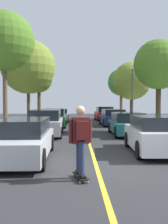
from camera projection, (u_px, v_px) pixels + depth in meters
The scene contains 19 objects.
ground at pixel (98, 170), 7.66m from camera, with size 80.00×80.00×0.00m, color #2D2D30.
center_line at pixel (90, 147), 11.66m from camera, with size 0.12×39.20×0.01m, color gold.
parked_car_left_nearest at pixel (23, 139), 9.22m from camera, with size 1.87×4.67×1.34m.
parked_car_left_near at pixel (46, 123), 15.85m from camera, with size 2.06×4.58×1.49m.
parked_car_left_far at pixel (54, 118), 21.71m from camera, with size 2.02×4.61×1.44m.
parked_car_left_farthest at pixel (59, 115), 28.23m from camera, with size 2.06×4.50×1.28m.
parked_car_right_nearest at pixel (155, 134), 10.38m from camera, with size 2.00×4.14×1.40m.
parked_car_right_near at pixel (127, 124), 16.03m from camera, with size 1.93×4.29×1.32m.
parked_car_right_far at pixel (113, 118), 22.61m from camera, with size 2.01×4.16×1.36m.
parked_car_right_farthest at pixel (104, 114), 29.35m from camera, with size 1.98×4.24×1.48m.
street_tree_left_nearest at pixel (5, 42), 15.35m from camera, with size 3.34×3.34×6.87m.
street_tree_left_near at pixel (28, 67), 22.81m from camera, with size 4.53×4.53×7.02m.
street_tree_left_far at pixel (39, 79), 29.27m from camera, with size 2.93×2.93×5.78m.
street_tree_right_nearest at pixel (159, 65), 17.39m from camera, with size 3.17×3.17×5.78m.
street_tree_right_near at pixel (132, 81), 25.91m from camera, with size 3.59×3.59×5.63m.
street_tree_right_far at pixel (121, 82), 32.00m from camera, with size 3.16×3.16×5.73m.
streetlamp at pixel (132, 90), 23.29m from camera, with size 0.36×0.24×4.83m.
skateboard at pixel (80, 176), 6.76m from camera, with size 0.41×0.87×0.10m.
skateboarder at pixel (81, 136), 6.69m from camera, with size 0.58×0.70×1.71m.
Camera 1 is at (-0.58, -7.59, 1.89)m, focal length 44.05 mm.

